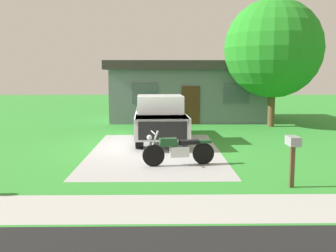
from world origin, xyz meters
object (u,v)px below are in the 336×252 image
motorcycle (178,150)px  neighbor_house (188,90)px  pickup_truck (160,117)px  shade_tree (273,49)px  mailbox (293,148)px

motorcycle → neighbor_house: size_ratio=0.23×
pickup_truck → neighbor_house: size_ratio=0.59×
motorcycle → neighbor_house: neighbor_house is taller
shade_tree → neighbor_house: bearing=140.0°
mailbox → shade_tree: 12.12m
shade_tree → neighbor_house: shade_tree is taller
pickup_truck → motorcycle: bearing=-82.9°
pickup_truck → shade_tree: bearing=36.2°
pickup_truck → neighbor_house: neighbor_house is taller
motorcycle → shade_tree: bearing=59.6°
motorcycle → mailbox: (2.67, -2.44, 0.51)m
pickup_truck → neighbor_house: bearing=77.8°
pickup_truck → shade_tree: 7.91m
motorcycle → pickup_truck: bearing=97.1°
pickup_truck → neighbor_house: 8.03m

